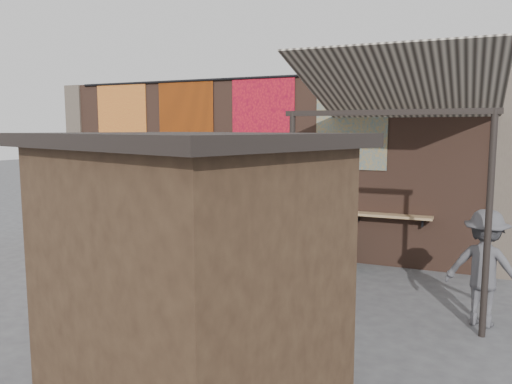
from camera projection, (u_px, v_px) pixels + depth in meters
ground at (197, 281)px, 9.39m from camera, size 70.00×70.00×0.00m
brick_wall at (254, 166)px, 11.59m from camera, size 10.00×0.40×4.00m
pier_left at (81, 160)px, 13.66m from camera, size 0.50×0.50×4.00m
pier_right at (503, 174)px, 9.52m from camera, size 0.50×0.50×4.00m
eating_counter at (248, 206)px, 11.37m from camera, size 8.00×0.32×0.05m
shelf_box at (315, 204)px, 10.69m from camera, size 0.61×0.28×0.26m
tapestry_redgold at (122, 123)px, 12.70m from camera, size 1.50×0.02×2.00m
tapestry_sun at (186, 123)px, 11.94m from camera, size 1.50×0.02×2.00m
tapestry_orange at (263, 122)px, 11.14m from camera, size 1.50×0.02×2.00m
tapestry_multi at (351, 122)px, 10.35m from camera, size 1.50×0.02×2.00m
hang_rail at (250, 78)px, 11.13m from camera, size 9.50×0.06×0.06m
scooter_stool_0 at (134, 228)px, 12.36m from camera, size 0.38×0.85×0.81m
scooter_stool_1 at (153, 230)px, 12.06m from camera, size 0.40×0.89×0.85m
scooter_stool_2 at (172, 232)px, 11.83m from camera, size 0.40×0.89×0.84m
scooter_stool_3 at (194, 234)px, 11.65m from camera, size 0.39×0.86×0.82m
scooter_stool_4 at (214, 237)px, 11.38m from camera, size 0.38×0.84×0.80m
scooter_stool_5 at (238, 238)px, 11.21m from camera, size 0.40×0.88×0.84m
scooter_stool_6 at (261, 242)px, 10.93m from camera, size 0.37×0.83×0.79m
scooter_stool_7 at (288, 246)px, 10.75m from camera, size 0.32×0.71×0.68m
scooter_stool_8 at (314, 248)px, 10.49m from camera, size 0.33×0.74×0.71m
scooter_stool_9 at (339, 250)px, 10.32m from camera, size 0.34×0.75×0.72m
diner_left at (160, 218)px, 11.26m from camera, size 0.69×0.53×1.69m
diner_right at (156, 219)px, 11.30m from camera, size 0.90×0.75×1.66m
shopper_navy at (318, 254)px, 8.20m from camera, size 1.01×0.84×1.61m
shopper_grey at (485, 268)px, 7.20m from camera, size 1.21×0.85×1.70m
shopper_tan at (301, 240)px, 9.51m from camera, size 0.83×0.66×1.48m
market_stall at (186, 292)px, 4.61m from camera, size 2.95×2.57×2.69m
stall_roof at (183, 140)px, 4.43m from camera, size 3.33×2.93×0.12m
stall_sign at (256, 215)px, 5.23m from camera, size 1.15×0.43×0.50m
stall_shelf at (256, 304)px, 5.35m from camera, size 1.98×0.77×0.06m
awning_canvas at (402, 87)px, 8.36m from camera, size 3.20×3.28×0.97m
awning_ledger at (413, 72)px, 9.76m from camera, size 3.30×0.08×0.12m
awning_header at (386, 112)px, 7.06m from camera, size 3.00×0.08×0.08m
awning_post_left at (292, 212)px, 7.81m from camera, size 0.09×0.09×3.10m
awning_post_right at (488, 226)px, 6.69m from camera, size 0.09×0.09×3.10m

